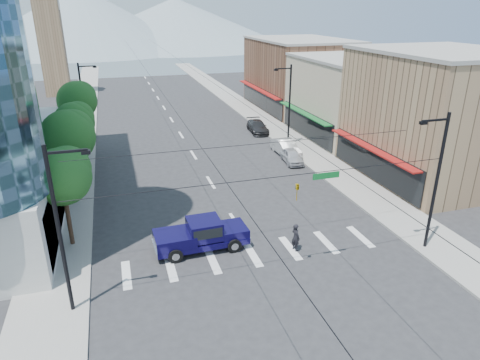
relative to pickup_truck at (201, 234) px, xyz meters
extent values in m
plane|color=#28282B|center=(3.17, -3.11, -1.07)|extent=(160.00, 160.00, 0.00)
cube|color=gray|center=(-8.83, 36.89, -1.00)|extent=(4.00, 120.00, 0.15)
cube|color=gray|center=(15.17, 36.89, -1.00)|extent=(4.00, 120.00, 0.15)
cube|color=#8C6B4C|center=(23.17, 6.89, 4.43)|extent=(12.00, 14.00, 11.00)
cube|color=tan|center=(23.17, 20.89, 3.43)|extent=(12.00, 14.00, 9.00)
cube|color=brown|center=(23.17, 36.89, 3.93)|extent=(12.00, 18.00, 10.00)
cube|color=#8C6B4C|center=(-13.33, 58.89, 7.93)|extent=(4.00, 4.00, 18.00)
cone|color=gray|center=(-11.83, 146.89, 9.93)|extent=(80.00, 80.00, 22.00)
cone|color=gray|center=(23.17, 156.89, 7.93)|extent=(90.00, 90.00, 18.00)
cylinder|color=black|center=(-8.03, 2.89, 1.20)|extent=(0.28, 0.28, 4.55)
sphere|color=#184A1A|center=(-8.03, 2.89, 3.80)|extent=(3.64, 3.64, 3.64)
sphere|color=#184A1A|center=(-7.63, 3.19, 4.20)|extent=(2.86, 2.86, 2.86)
cylinder|color=black|center=(-8.03, 9.89, 1.48)|extent=(0.28, 0.28, 5.11)
sphere|color=#184A1A|center=(-8.03, 9.89, 4.40)|extent=(4.09, 4.09, 4.09)
sphere|color=#184A1A|center=(-7.63, 10.19, 4.80)|extent=(3.21, 3.21, 3.21)
cylinder|color=black|center=(-8.03, 16.89, 1.20)|extent=(0.28, 0.28, 4.55)
sphere|color=#184A1A|center=(-8.03, 16.89, 3.80)|extent=(3.64, 3.64, 3.64)
sphere|color=#184A1A|center=(-7.63, 17.19, 4.20)|extent=(2.86, 2.86, 2.86)
cylinder|color=black|center=(-8.03, 23.89, 1.48)|extent=(0.28, 0.28, 5.11)
sphere|color=#184A1A|center=(-8.03, 23.89, 4.40)|extent=(4.09, 4.09, 4.09)
sphere|color=#184A1A|center=(-7.63, 24.19, 4.80)|extent=(3.21, 3.21, 3.21)
cylinder|color=black|center=(-7.63, -4.11, 3.43)|extent=(0.20, 0.20, 9.00)
cylinder|color=black|center=(13.97, -4.11, 3.43)|extent=(0.20, 0.20, 9.00)
cylinder|color=black|center=(3.17, -4.11, 5.13)|extent=(21.60, 0.04, 0.04)
imported|color=gold|center=(4.67, -4.11, 4.08)|extent=(0.16, 0.20, 1.00)
cube|color=#0C6626|center=(6.37, -4.11, 4.88)|extent=(1.60, 0.06, 0.35)
cylinder|color=black|center=(-7.63, 26.89, 3.43)|extent=(0.20, 0.20, 9.00)
cube|color=black|center=(-6.73, 26.89, 7.53)|extent=(1.80, 0.12, 0.12)
cube|color=black|center=(-5.93, 26.89, 7.43)|extent=(0.40, 0.25, 0.18)
cylinder|color=black|center=(13.97, 18.89, 3.43)|extent=(0.20, 0.20, 9.00)
cube|color=black|center=(13.07, 18.89, 7.53)|extent=(1.80, 0.12, 0.12)
cube|color=black|center=(12.27, 18.89, 7.43)|extent=(0.40, 0.25, 0.18)
cube|color=#0B0738|center=(0.02, 0.00, -0.48)|extent=(6.02, 2.36, 0.38)
cube|color=#0B0738|center=(2.14, 0.07, -0.04)|extent=(1.80, 2.11, 0.60)
cube|color=#0B0738|center=(0.24, 0.01, 0.39)|extent=(2.12, 2.07, 1.19)
cube|color=black|center=(0.24, 0.01, 0.50)|extent=(1.91, 2.09, 0.65)
cube|color=#0B0738|center=(-1.71, -0.05, 0.01)|extent=(2.56, 2.25, 0.70)
cube|color=silver|center=(3.00, 0.10, -0.48)|extent=(0.20, 2.06, 0.38)
cube|color=silver|center=(-2.95, -0.09, -0.48)|extent=(0.20, 2.06, 0.33)
cylinder|color=black|center=(1.95, -0.97, -0.62)|extent=(0.92, 0.35, 0.91)
cylinder|color=black|center=(1.89, 1.09, -0.62)|extent=(0.92, 0.35, 0.91)
cylinder|color=black|center=(-1.84, -1.09, -0.62)|extent=(0.92, 0.35, 0.91)
cylinder|color=black|center=(-1.90, 0.97, -0.62)|extent=(0.92, 0.35, 0.91)
imported|color=black|center=(5.77, -1.91, -0.13)|extent=(0.61, 0.78, 1.89)
imported|color=silver|center=(12.21, 13.71, -0.39)|extent=(2.01, 4.16, 1.37)
imported|color=silver|center=(12.57, 16.12, -0.26)|extent=(1.81, 4.94, 1.62)
imported|color=#2B2B2D|center=(12.57, 25.33, -0.35)|extent=(2.42, 5.13, 1.45)
camera|label=1|loc=(-4.55, -23.78, 13.54)|focal=32.00mm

